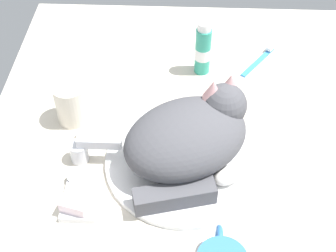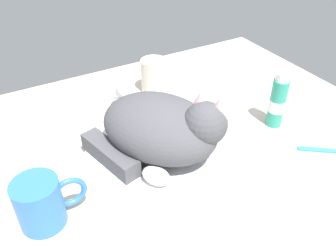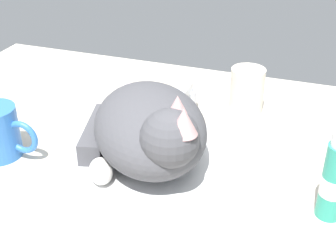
% 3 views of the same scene
% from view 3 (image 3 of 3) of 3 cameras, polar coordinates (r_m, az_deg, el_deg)
% --- Properties ---
extents(ground_plane, '(1.10, 0.83, 0.03)m').
position_cam_3_polar(ground_plane, '(0.77, -2.11, -5.60)').
color(ground_plane, beige).
extents(sink_basin, '(0.31, 0.31, 0.01)m').
position_cam_3_polar(sink_basin, '(0.76, -2.14, -4.36)').
color(sink_basin, white).
rests_on(sink_basin, ground_plane).
extents(faucet, '(0.14, 0.10, 0.06)m').
position_cam_3_polar(faucet, '(0.91, 2.21, 3.25)').
color(faucet, silver).
rests_on(faucet, ground_plane).
extents(cat, '(0.27, 0.30, 0.15)m').
position_cam_3_polar(cat, '(0.72, -2.22, -0.40)').
color(cat, '#4C4C51').
rests_on(cat, sink_basin).
extents(rinse_cup, '(0.07, 0.07, 0.09)m').
position_cam_3_polar(rinse_cup, '(0.92, 9.65, 4.34)').
color(rinse_cup, silver).
rests_on(rinse_cup, ground_plane).
extents(soap_dish, '(0.09, 0.06, 0.01)m').
position_cam_3_polar(soap_dish, '(0.94, -3.80, 2.86)').
color(soap_dish, white).
rests_on(soap_dish, ground_plane).
extents(soap_bar, '(0.09, 0.07, 0.02)m').
position_cam_3_polar(soap_bar, '(0.93, -3.83, 3.78)').
color(soap_bar, silver).
rests_on(soap_bar, soap_dish).
extents(toothpaste_bottle, '(0.04, 0.04, 0.13)m').
position_cam_3_polar(toothpaste_bottle, '(0.67, 19.83, -6.17)').
color(toothpaste_bottle, teal).
rests_on(toothpaste_bottle, ground_plane).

